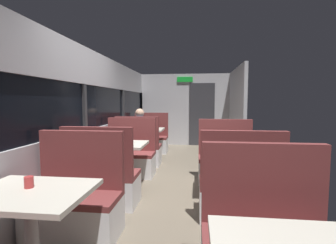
% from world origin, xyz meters
% --- Properties ---
extents(ground_plane, '(3.30, 9.20, 0.02)m').
position_xyz_m(ground_plane, '(0.00, 0.00, -0.01)').
color(ground_plane, '#665B4C').
extents(carriage_window_panel_left, '(0.09, 8.48, 2.30)m').
position_xyz_m(carriage_window_panel_left, '(-1.45, 0.00, 1.11)').
color(carriage_window_panel_left, '#B2B2B7').
rests_on(carriage_window_panel_left, ground_plane).
extents(carriage_end_bulkhead, '(2.90, 0.11, 2.30)m').
position_xyz_m(carriage_end_bulkhead, '(0.06, 4.19, 1.14)').
color(carriage_end_bulkhead, '#B2B2B7').
rests_on(carriage_end_bulkhead, ground_plane).
extents(carriage_aisle_panel_right, '(0.08, 2.40, 2.30)m').
position_xyz_m(carriage_aisle_panel_right, '(1.45, 3.00, 1.15)').
color(carriage_aisle_panel_right, '#B2B2B7').
rests_on(carriage_aisle_panel_right, ground_plane).
extents(dining_table_near_window, '(0.90, 0.70, 0.74)m').
position_xyz_m(dining_table_near_window, '(-0.89, -2.09, 0.64)').
color(dining_table_near_window, '#9E9EA3').
rests_on(dining_table_near_window, ground_plane).
extents(bench_near_window_facing_entry, '(0.95, 0.50, 1.10)m').
position_xyz_m(bench_near_window_facing_entry, '(-0.89, -1.39, 0.33)').
color(bench_near_window_facing_entry, silver).
rests_on(bench_near_window_facing_entry, ground_plane).
extents(dining_table_mid_window, '(0.90, 0.70, 0.74)m').
position_xyz_m(dining_table_mid_window, '(-0.89, 0.06, 0.64)').
color(dining_table_mid_window, '#9E9EA3').
rests_on(dining_table_mid_window, ground_plane).
extents(bench_mid_window_facing_end, '(0.95, 0.50, 1.10)m').
position_xyz_m(bench_mid_window_facing_end, '(-0.89, -0.64, 0.33)').
color(bench_mid_window_facing_end, silver).
rests_on(bench_mid_window_facing_end, ground_plane).
extents(bench_mid_window_facing_entry, '(0.95, 0.50, 1.10)m').
position_xyz_m(bench_mid_window_facing_entry, '(-0.89, 0.76, 0.33)').
color(bench_mid_window_facing_entry, silver).
rests_on(bench_mid_window_facing_entry, ground_plane).
extents(dining_table_far_window, '(0.90, 0.70, 0.74)m').
position_xyz_m(dining_table_far_window, '(-0.89, 2.20, 0.64)').
color(dining_table_far_window, '#9E9EA3').
rests_on(dining_table_far_window, ground_plane).
extents(bench_far_window_facing_end, '(0.95, 0.50, 1.10)m').
position_xyz_m(bench_far_window_facing_end, '(-0.89, 1.50, 0.33)').
color(bench_far_window_facing_end, silver).
rests_on(bench_far_window_facing_end, ground_plane).
extents(bench_far_window_facing_entry, '(0.95, 0.50, 1.10)m').
position_xyz_m(bench_far_window_facing_entry, '(-0.89, 2.90, 0.33)').
color(bench_far_window_facing_entry, silver).
rests_on(bench_far_window_facing_entry, ground_plane).
extents(dining_table_rear_aisle, '(0.90, 0.70, 0.74)m').
position_xyz_m(dining_table_rear_aisle, '(0.89, -0.14, 0.64)').
color(dining_table_rear_aisle, '#9E9EA3').
rests_on(dining_table_rear_aisle, ground_plane).
extents(bench_rear_aisle_facing_end, '(0.95, 0.50, 1.10)m').
position_xyz_m(bench_rear_aisle_facing_end, '(0.89, -0.84, 0.33)').
color(bench_rear_aisle_facing_end, silver).
rests_on(bench_rear_aisle_facing_end, ground_plane).
extents(bench_rear_aisle_facing_entry, '(0.95, 0.50, 1.10)m').
position_xyz_m(bench_rear_aisle_facing_entry, '(0.89, 0.56, 0.33)').
color(bench_rear_aisle_facing_entry, silver).
rests_on(bench_rear_aisle_facing_entry, ground_plane).
extents(seated_passenger, '(0.47, 0.55, 1.26)m').
position_xyz_m(seated_passenger, '(-0.89, 1.58, 0.54)').
color(seated_passenger, '#26262D').
rests_on(seated_passenger, ground_plane).
extents(coffee_cup_primary, '(0.07, 0.07, 0.09)m').
position_xyz_m(coffee_cup_primary, '(-0.94, -2.03, 0.79)').
color(coffee_cup_primary, '#B23333').
rests_on(coffee_cup_primary, dining_table_near_window).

